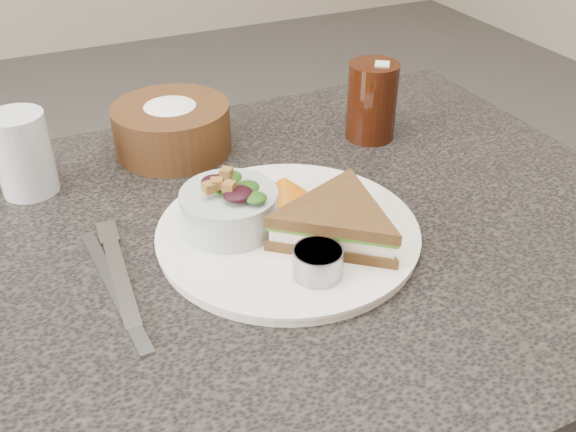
% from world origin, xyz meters
% --- Properties ---
extents(dinner_plate, '(0.29, 0.29, 0.01)m').
position_xyz_m(dinner_plate, '(0.04, -0.02, 0.76)').
color(dinner_plate, white).
rests_on(dinner_plate, dining_table).
extents(sandwich, '(0.23, 0.23, 0.04)m').
position_xyz_m(sandwich, '(0.08, -0.06, 0.78)').
color(sandwich, '#4D3319').
rests_on(sandwich, dinner_plate).
extents(salad_bowl, '(0.13, 0.13, 0.06)m').
position_xyz_m(salad_bowl, '(-0.02, 0.01, 0.79)').
color(salad_bowl, '#A7B0AB').
rests_on(salad_bowl, dinner_plate).
extents(dressing_ramekin, '(0.07, 0.07, 0.03)m').
position_xyz_m(dressing_ramekin, '(0.03, -0.11, 0.78)').
color(dressing_ramekin, gray).
rests_on(dressing_ramekin, dinner_plate).
extents(orange_wedge, '(0.08, 0.08, 0.03)m').
position_xyz_m(orange_wedge, '(0.07, 0.04, 0.78)').
color(orange_wedge, orange).
rests_on(orange_wedge, dinner_plate).
extents(fork, '(0.03, 0.17, 0.00)m').
position_xyz_m(fork, '(-0.15, -0.01, 0.75)').
color(fork, '#AAAAAA').
rests_on(fork, dining_table).
extents(knife, '(0.03, 0.22, 0.00)m').
position_xyz_m(knife, '(-0.16, -0.03, 0.75)').
color(knife, gray).
rests_on(knife, dining_table).
extents(bread_basket, '(0.17, 0.17, 0.09)m').
position_xyz_m(bread_basket, '(-0.02, 0.24, 0.80)').
color(bread_basket, '#4D2C15').
rests_on(bread_basket, dining_table).
extents(cola_glass, '(0.08, 0.08, 0.12)m').
position_xyz_m(cola_glass, '(0.26, 0.16, 0.81)').
color(cola_glass, black).
rests_on(cola_glass, dining_table).
extents(water_glass, '(0.08, 0.08, 0.11)m').
position_xyz_m(water_glass, '(-0.21, 0.21, 0.80)').
color(water_glass, silver).
rests_on(water_glass, dining_table).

